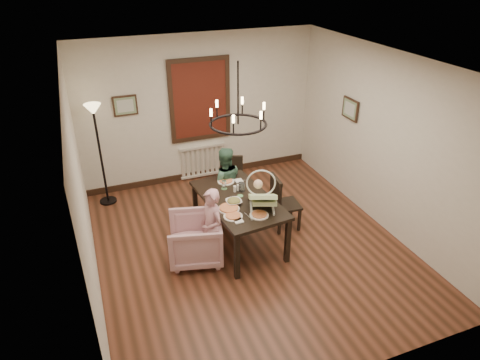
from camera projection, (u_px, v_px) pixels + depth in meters
room_shell at (241, 154)px, 6.27m from camera, size 4.51×5.00×2.81m
dining_table at (238, 203)px, 6.41m from camera, size 1.09×1.74×0.78m
chair_far at (232, 184)px, 7.44m from camera, size 0.51×0.51×0.91m
chair_right at (286, 202)px, 6.86m from camera, size 0.45×0.45×0.95m
armchair at (195, 239)px, 6.18m from camera, size 0.93×0.92×0.70m
elderly_woman at (212, 234)px, 6.04m from camera, size 0.33×0.42×1.00m
seated_man at (224, 189)px, 7.12m from camera, size 0.56×0.47×1.05m
baby_bouncer at (262, 195)px, 6.05m from camera, size 0.63×0.73×0.40m
salad_bowl at (234, 202)px, 6.21m from camera, size 0.28×0.28×0.07m
pizza_platter at (229, 208)px, 6.08m from camera, size 0.31×0.31×0.04m
drinking_glass at (242, 187)px, 6.51m from camera, size 0.07×0.07×0.15m
window_blinds at (200, 100)px, 7.89m from camera, size 1.00×0.03×1.40m
radiator at (202, 161)px, 8.50m from camera, size 0.92×0.12×0.62m
picture_back at (125, 106)px, 7.45m from camera, size 0.42×0.03×0.36m
picture_right at (350, 109)px, 7.29m from camera, size 0.03×0.42×0.36m
floor_lamp at (101, 157)px, 7.36m from camera, size 0.30×0.30×1.80m
chandelier at (238, 124)px, 5.81m from camera, size 0.80×0.80×0.04m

